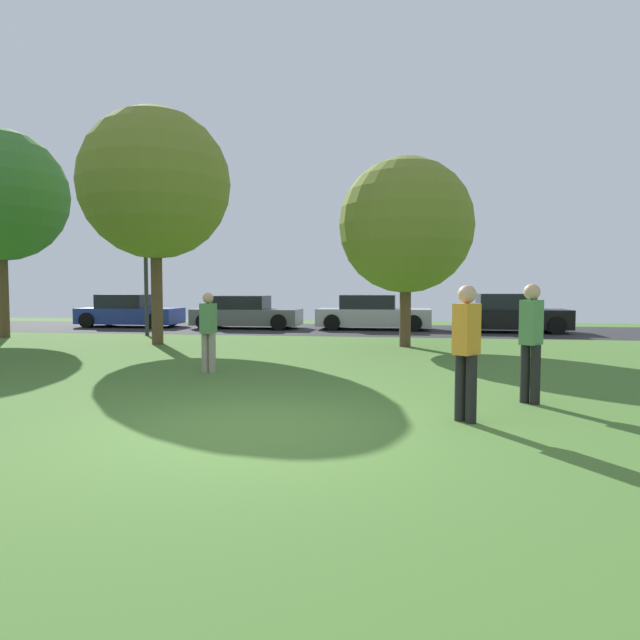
# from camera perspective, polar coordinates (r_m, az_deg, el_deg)

# --- Properties ---
(ground_plane) EXTENTS (44.00, 44.00, 0.00)m
(ground_plane) POSITION_cam_1_polar(r_m,az_deg,el_deg) (6.86, -7.10, -11.08)
(ground_plane) COLOR #47702D
(road_strip) EXTENTS (44.00, 6.40, 0.01)m
(road_strip) POSITION_cam_1_polar(r_m,az_deg,el_deg) (22.53, 4.13, -0.99)
(road_strip) COLOR #28282B
(road_strip) RESTS_ON ground_plane
(oak_tree_left) EXTENTS (4.41, 4.41, 6.95)m
(oak_tree_left) POSITION_cam_1_polar(r_m,az_deg,el_deg) (17.65, -16.43, 13.11)
(oak_tree_left) COLOR brown
(oak_tree_left) RESTS_ON ground_plane
(oak_tree_center) EXTENTS (3.84, 3.84, 5.39)m
(oak_tree_center) POSITION_cam_1_polar(r_m,az_deg,el_deg) (16.36, 8.74, 9.45)
(oak_tree_center) COLOR brown
(oak_tree_center) RESTS_ON ground_plane
(maple_tree_near) EXTENTS (4.41, 4.41, 7.00)m
(maple_tree_near) POSITION_cam_1_polar(r_m,az_deg,el_deg) (22.09, -29.79, 10.92)
(maple_tree_near) COLOR brown
(maple_tree_near) RESTS_ON ground_plane
(person_thrower) EXTENTS (0.37, 0.39, 1.74)m
(person_thrower) POSITION_cam_1_polar(r_m,az_deg,el_deg) (7.31, 14.65, -2.59)
(person_thrower) COLOR black
(person_thrower) RESTS_ON ground_plane
(person_catcher) EXTENTS (0.37, 0.39, 1.76)m
(person_catcher) POSITION_cam_1_polar(r_m,az_deg,el_deg) (8.75, 20.66, -1.63)
(person_catcher) COLOR black
(person_catcher) RESTS_ON ground_plane
(person_walking) EXTENTS (0.30, 0.35, 1.60)m
(person_walking) POSITION_cam_1_polar(r_m,az_deg,el_deg) (11.40, -11.28, -0.89)
(person_walking) COLOR gray
(person_walking) RESTS_ON ground_plane
(parked_car_blue) EXTENTS (4.28, 1.98, 1.39)m
(parked_car_blue) POSITION_cam_1_polar(r_m,az_deg,el_deg) (25.48, -18.83, 0.76)
(parked_car_blue) COLOR #233893
(parked_car_blue) RESTS_ON ground_plane
(parked_car_grey) EXTENTS (4.41, 2.01, 1.35)m
(parked_car_grey) POSITION_cam_1_polar(r_m,az_deg,el_deg) (23.44, -7.55, 0.66)
(parked_car_grey) COLOR slate
(parked_car_grey) RESTS_ON ground_plane
(parked_car_silver) EXTENTS (4.53, 2.06, 1.39)m
(parked_car_silver) POSITION_cam_1_polar(r_m,az_deg,el_deg) (22.78, 5.35, 0.65)
(parked_car_silver) COLOR #B7B7BC
(parked_car_silver) RESTS_ON ground_plane
(parked_car_black) EXTENTS (4.17, 2.09, 1.46)m
(parked_car_black) POSITION_cam_1_polar(r_m,az_deg,el_deg) (22.49, 18.67, 0.52)
(parked_car_black) COLOR black
(parked_car_black) RESTS_ON ground_plane
(street_lamp_post) EXTENTS (0.14, 0.14, 4.50)m
(street_lamp_post) POSITION_cam_1_polar(r_m,az_deg,el_deg) (20.70, -17.28, 4.70)
(street_lamp_post) COLOR #2D2D33
(street_lamp_post) RESTS_ON ground_plane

